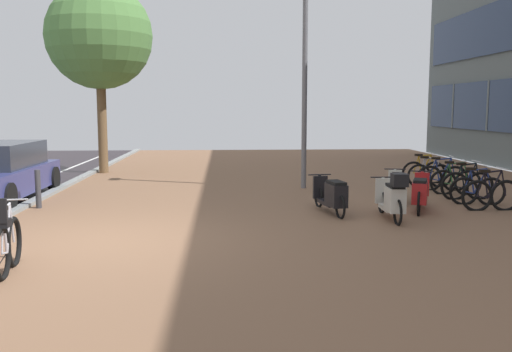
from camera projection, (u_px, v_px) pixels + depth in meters
The scene contains 17 objects.
ground at pixel (187, 243), 9.15m from camera, with size 21.00×40.00×0.13m.
bicycle_foreground at pixel (4, 244), 7.37m from camera, with size 0.61×1.36×1.09m.
bicycle_rack_00 at pixel (491, 195), 11.87m from camera, with size 1.34×0.48×0.96m.
bicycle_rack_01 at pixel (477, 190), 12.59m from camera, with size 1.25×0.48×0.92m.
bicycle_rack_02 at pixel (467, 185), 13.31m from camera, with size 1.32×0.48×0.97m.
bicycle_rack_03 at pixel (455, 182), 14.03m from camera, with size 1.24×0.48×0.93m.
bicycle_rack_04 at pixel (442, 178), 14.75m from camera, with size 1.36×0.48×0.97m.
bicycle_rack_05 at pixel (430, 175), 15.46m from camera, with size 1.26×0.48×0.93m.
bicycle_rack_06 at pixel (424, 172), 16.19m from camera, with size 1.29×0.48×0.93m.
scooter_near at pixel (398, 186), 13.03m from camera, with size 0.66×1.66×0.72m.
scooter_mid at pixel (332, 195), 11.47m from camera, with size 0.61×1.83×0.77m.
scooter_far at pixel (420, 193), 11.78m from camera, with size 0.89×1.74×0.82m.
scooter_extra at pixel (393, 198), 10.78m from camera, with size 0.52×1.77×1.01m.
parked_car_near at pixel (0, 172), 13.31m from camera, with size 1.77×4.23×1.37m.
lamp_post at pixel (305, 52), 14.78m from camera, with size 0.20×0.52×6.70m.
street_tree at pixel (99, 37), 18.25m from camera, with size 3.51×3.51×6.33m.
bollard_far at pixel (38, 189), 12.13m from camera, with size 0.12×0.12×0.85m.
Camera 1 is at (2.04, -9.00, 2.20)m, focal length 38.68 mm.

